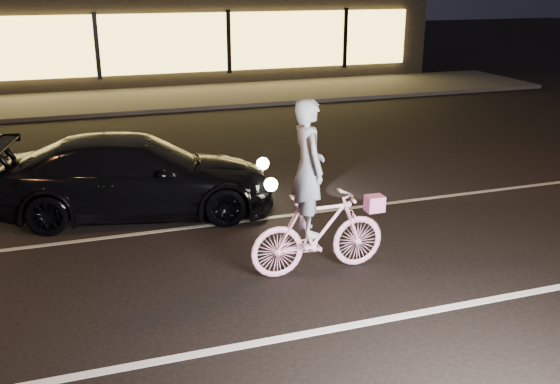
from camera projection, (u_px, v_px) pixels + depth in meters
name	position (u px, v px, depth m)	size (l,w,h in m)	color
ground	(174.00, 290.00, 7.89)	(90.00, 90.00, 0.00)	black
lane_stripe_near	(198.00, 354.00, 6.54)	(60.00, 0.12, 0.01)	silver
lane_stripe_far	(153.00, 232.00, 9.68)	(60.00, 0.10, 0.01)	gray
sidewalk	(105.00, 102.00, 19.52)	(30.00, 4.00, 0.12)	#383533
storefront	(89.00, 21.00, 24.18)	(25.40, 8.42, 4.20)	black
cyclist	(316.00, 213.00, 8.11)	(1.87, 0.64, 2.36)	#FF4D9A
sedan	(137.00, 176.00, 10.27)	(4.79, 2.67, 1.31)	black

